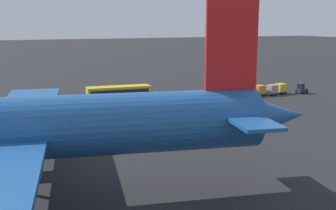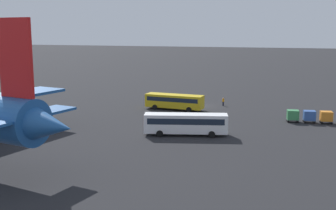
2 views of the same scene
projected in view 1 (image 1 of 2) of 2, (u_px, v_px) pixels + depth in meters
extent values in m
plane|color=#232326|center=(133.00, 96.00, 84.28)|extent=(600.00, 600.00, 0.00)
cone|color=#1E5193|center=(270.00, 116.00, 36.36)|extent=(7.13, 5.57, 4.44)
cube|color=#1E5193|center=(28.00, 106.00, 44.09)|extent=(9.46, 21.00, 0.44)
cube|color=red|center=(232.00, 42.00, 34.35)|extent=(4.40, 1.19, 7.89)
cube|color=#1E5193|center=(235.00, 112.00, 35.58)|extent=(5.46, 13.17, 0.28)
cylinder|color=#38383D|center=(12.00, 128.00, 41.20)|extent=(5.71, 3.66, 2.71)
cylinder|color=#38383D|center=(8.00, 201.00, 29.67)|extent=(0.50, 0.50, 3.94)
cylinder|color=#38383D|center=(19.00, 171.00, 35.82)|extent=(0.50, 0.50, 3.94)
cylinder|color=black|center=(20.00, 187.00, 36.11)|extent=(0.98, 0.66, 0.90)
cube|color=gold|center=(119.00, 93.00, 76.62)|extent=(11.69, 3.68, 2.56)
cube|color=#192333|center=(119.00, 91.00, 76.54)|extent=(10.78, 3.65, 0.82)
cylinder|color=black|center=(101.00, 102.00, 74.30)|extent=(1.02, 0.37, 1.00)
cylinder|color=black|center=(98.00, 100.00, 77.10)|extent=(1.02, 0.37, 1.00)
cylinder|color=black|center=(140.00, 100.00, 76.62)|extent=(1.02, 0.37, 1.00)
cylinder|color=black|center=(136.00, 97.00, 79.42)|extent=(1.02, 0.37, 1.00)
cube|color=white|center=(206.00, 108.00, 62.36)|extent=(12.59, 5.65, 2.79)
cube|color=#192333|center=(206.00, 105.00, 62.27)|extent=(11.65, 5.43, 0.89)
cylinder|color=black|center=(193.00, 123.00, 59.26)|extent=(1.04, 0.54, 1.00)
cylinder|color=black|center=(180.00, 119.00, 61.37)|extent=(1.04, 0.54, 1.00)
cylinder|color=black|center=(230.00, 115.00, 63.88)|extent=(1.04, 0.54, 1.00)
cylinder|color=black|center=(218.00, 112.00, 65.98)|extent=(1.04, 0.54, 1.00)
cube|color=#333338|center=(302.00, 90.00, 86.95)|extent=(2.68, 1.97, 0.70)
cube|color=#192333|center=(301.00, 86.00, 86.51)|extent=(1.39, 1.44, 1.10)
cylinder|color=black|center=(302.00, 93.00, 85.96)|extent=(0.64, 0.39, 0.60)
cylinder|color=black|center=(296.00, 92.00, 87.00)|extent=(0.64, 0.39, 0.60)
cylinder|color=black|center=(307.00, 92.00, 87.04)|extent=(0.64, 0.39, 0.60)
cylinder|color=black|center=(301.00, 91.00, 88.08)|extent=(0.64, 0.39, 0.60)
cylinder|color=#1E1E2D|center=(148.00, 91.00, 86.64)|extent=(0.32, 0.32, 0.85)
cylinder|color=orange|center=(148.00, 88.00, 86.50)|extent=(0.38, 0.38, 0.65)
sphere|color=tan|center=(148.00, 86.00, 86.41)|extent=(0.24, 0.24, 0.24)
cube|color=#38383D|center=(281.00, 92.00, 86.50)|extent=(2.24, 1.99, 0.10)
cube|color=gold|center=(281.00, 88.00, 86.34)|extent=(2.14, 1.89, 1.60)
cylinder|color=black|center=(280.00, 93.00, 85.61)|extent=(0.37, 0.18, 0.36)
cylinder|color=black|center=(276.00, 93.00, 86.67)|extent=(0.37, 0.18, 0.36)
cylinder|color=black|center=(285.00, 93.00, 86.42)|extent=(0.37, 0.18, 0.36)
cylinder|color=black|center=(281.00, 92.00, 87.47)|extent=(0.37, 0.18, 0.36)
cube|color=#38383D|center=(272.00, 93.00, 84.86)|extent=(2.24, 1.99, 0.10)
cube|color=gray|center=(272.00, 89.00, 84.70)|extent=(2.14, 1.89, 1.60)
cylinder|color=black|center=(271.00, 95.00, 83.97)|extent=(0.37, 0.18, 0.36)
cylinder|color=black|center=(267.00, 94.00, 85.03)|extent=(0.37, 0.18, 0.36)
cylinder|color=black|center=(277.00, 94.00, 84.78)|extent=(0.37, 0.18, 0.36)
cylinder|color=black|center=(272.00, 93.00, 85.83)|extent=(0.37, 0.18, 0.36)
cube|color=#38383D|center=(260.00, 94.00, 84.15)|extent=(2.24, 1.99, 0.10)
cube|color=orange|center=(260.00, 89.00, 83.99)|extent=(2.14, 1.89, 1.60)
cylinder|color=black|center=(259.00, 95.00, 83.26)|extent=(0.37, 0.18, 0.36)
cylinder|color=black|center=(254.00, 95.00, 84.32)|extent=(0.37, 0.18, 0.36)
cylinder|color=black|center=(265.00, 95.00, 84.07)|extent=(0.37, 0.18, 0.36)
cylinder|color=black|center=(260.00, 94.00, 85.13)|extent=(0.37, 0.18, 0.36)
cube|color=#38383D|center=(249.00, 95.00, 82.88)|extent=(2.24, 1.99, 0.10)
cube|color=#33569E|center=(249.00, 90.00, 82.71)|extent=(2.14, 1.89, 1.60)
cylinder|color=black|center=(248.00, 97.00, 81.99)|extent=(0.37, 0.18, 0.36)
cylinder|color=black|center=(244.00, 96.00, 83.05)|extent=(0.37, 0.18, 0.36)
cylinder|color=black|center=(254.00, 96.00, 82.80)|extent=(0.37, 0.18, 0.36)
cylinder|color=black|center=(249.00, 95.00, 83.85)|extent=(0.37, 0.18, 0.36)
cube|color=#38383D|center=(238.00, 96.00, 81.53)|extent=(2.24, 1.99, 0.10)
cube|color=#38844C|center=(238.00, 91.00, 81.37)|extent=(2.14, 1.89, 1.60)
cylinder|color=black|center=(237.00, 98.00, 80.64)|extent=(0.37, 0.18, 0.36)
cylinder|color=black|center=(233.00, 97.00, 81.70)|extent=(0.37, 0.18, 0.36)
cylinder|color=black|center=(243.00, 97.00, 81.45)|extent=(0.37, 0.18, 0.36)
cylinder|color=black|center=(239.00, 96.00, 82.51)|extent=(0.37, 0.18, 0.36)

